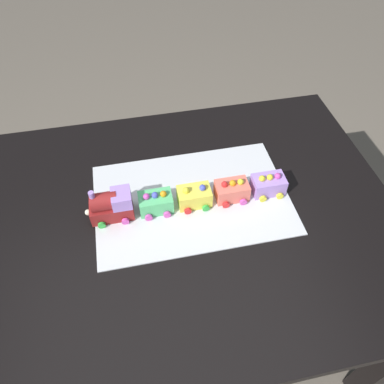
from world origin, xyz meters
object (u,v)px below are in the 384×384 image
object	(u,v)px
cake_car_hopper_lavender	(268,184)
cake_car_tanker_mint_green	(156,202)
cake_car_flatbed_coral	(232,190)
cake_car_gondola_lemon	(194,196)
dining_table	(171,237)
cake_locomotive	(111,205)

from	to	relation	value
cake_car_hopper_lavender	cake_car_tanker_mint_green	bearing A→B (deg)	180.00
cake_car_tanker_mint_green	cake_car_flatbed_coral	distance (m)	0.24
cake_car_flatbed_coral	cake_car_gondola_lemon	bearing A→B (deg)	180.00
dining_table	cake_car_gondola_lemon	bearing A→B (deg)	24.83
cake_locomotive	cake_car_hopper_lavender	distance (m)	0.48
cake_car_flatbed_coral	cake_car_hopper_lavender	bearing A→B (deg)	0.00
cake_locomotive	cake_car_gondola_lemon	world-z (taller)	cake_locomotive
dining_table	cake_car_flatbed_coral	distance (m)	0.25
cake_locomotive	cake_car_hopper_lavender	size ratio (longest dim) A/B	1.40
cake_locomotive	cake_car_flatbed_coral	xyz separation A→B (m)	(0.36, 0.00, -0.02)
cake_car_tanker_mint_green	cake_car_hopper_lavender	bearing A→B (deg)	0.00
cake_car_flatbed_coral	cake_car_hopper_lavender	xyz separation A→B (m)	(0.12, 0.00, 0.00)
cake_locomotive	cake_car_hopper_lavender	xyz separation A→B (m)	(0.48, 0.00, -0.02)
cake_car_tanker_mint_green	cake_car_flatbed_coral	size ratio (longest dim) A/B	1.00
cake_car_tanker_mint_green	cake_car_gondola_lemon	xyz separation A→B (m)	(0.12, 0.00, -0.00)
cake_locomotive	cake_car_tanker_mint_green	xyz separation A→B (m)	(0.13, 0.00, -0.02)
dining_table	cake_locomotive	bearing A→B (deg)	166.83
cake_car_gondola_lemon	dining_table	bearing A→B (deg)	-155.17
cake_locomotive	cake_car_flatbed_coral	bearing A→B (deg)	0.00
dining_table	cake_car_tanker_mint_green	size ratio (longest dim) A/B	14.00
dining_table	cake_car_hopper_lavender	xyz separation A→B (m)	(0.32, 0.04, 0.14)
cake_car_gondola_lemon	cake_car_hopper_lavender	size ratio (longest dim) A/B	1.00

